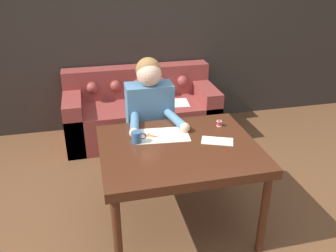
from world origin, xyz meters
TOP-DOWN VIEW (x-y plane):
  - ground_plane at (0.00, 0.00)m, footprint 16.00×16.00m
  - wall_back at (0.00, 2.17)m, footprint 8.00×0.06m
  - dining_table at (0.10, 0.13)m, footprint 1.16×0.95m
  - couch at (0.07, 1.78)m, footprint 1.75×0.77m
  - person at (-0.00, 0.76)m, footprint 0.49×0.62m
  - pattern_paper_main at (0.01, 0.32)m, footprint 0.44×0.30m
  - pattern_paper_offcut at (0.40, 0.13)m, footprint 0.27×0.21m
  - scissors at (-0.06, 0.31)m, footprint 0.22×0.17m
  - mug at (-0.19, 0.24)m, footprint 0.11×0.08m
  - thread_spool at (0.50, 0.37)m, footprint 0.04×0.04m

SIDE VIEW (x-z plane):
  - ground_plane at x=0.00m, z-range 0.00..0.00m
  - couch at x=0.07m, z-range -0.10..0.70m
  - person at x=0.00m, z-range 0.02..1.25m
  - dining_table at x=0.10m, z-range 0.29..1.02m
  - pattern_paper_main at x=0.01m, z-range 0.73..0.74m
  - pattern_paper_offcut at x=0.40m, z-range 0.73..0.74m
  - scissors at x=-0.06m, z-range 0.73..0.74m
  - thread_spool at x=0.50m, z-range 0.73..0.78m
  - mug at x=-0.19m, z-range 0.73..0.82m
  - wall_back at x=0.00m, z-range 0.00..2.60m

